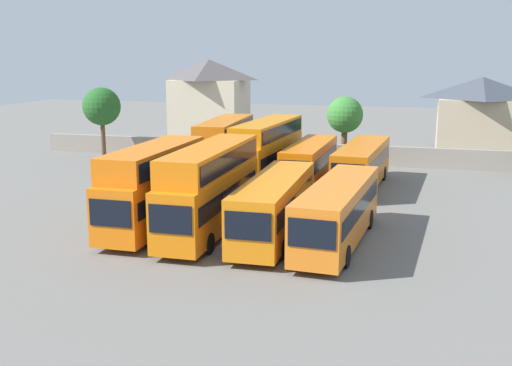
{
  "coord_description": "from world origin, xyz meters",
  "views": [
    {
      "loc": [
        9.51,
        -31.97,
        10.08
      ],
      "look_at": [
        0.0,
        3.0,
        2.42
      ],
      "focal_mm": 43.45,
      "sensor_mm": 36.0,
      "label": 1
    }
  ],
  "objects_px": {
    "bus_1": "(154,183)",
    "tree_behind_wall": "(102,107)",
    "bus_5": "(224,147)",
    "bus_8": "(362,163)",
    "bus_6": "(267,148)",
    "house_terrace_centre": "(480,116)",
    "bus_7": "(310,161)",
    "bus_4": "(338,210)",
    "tree_left_of_lot": "(345,115)",
    "house_terrace_left": "(210,102)",
    "bus_3": "(274,204)",
    "bus_2": "(210,185)"
  },
  "relations": [
    {
      "from": "bus_3",
      "to": "bus_7",
      "type": "bearing_deg",
      "value": -178.36
    },
    {
      "from": "bus_7",
      "to": "bus_8",
      "type": "bearing_deg",
      "value": 92.69
    },
    {
      "from": "bus_5",
      "to": "bus_4",
      "type": "bearing_deg",
      "value": 33.92
    },
    {
      "from": "bus_2",
      "to": "bus_3",
      "type": "height_order",
      "value": "bus_2"
    },
    {
      "from": "bus_4",
      "to": "bus_7",
      "type": "xyz_separation_m",
      "value": [
        -4.16,
        14.38,
        -0.01
      ]
    },
    {
      "from": "bus_6",
      "to": "bus_8",
      "type": "xyz_separation_m",
      "value": [
        7.43,
        -0.15,
        -0.85
      ]
    },
    {
      "from": "bus_3",
      "to": "tree_behind_wall",
      "type": "bearing_deg",
      "value": -134.71
    },
    {
      "from": "bus_7",
      "to": "tree_behind_wall",
      "type": "height_order",
      "value": "tree_behind_wall"
    },
    {
      "from": "bus_2",
      "to": "bus_3",
      "type": "xyz_separation_m",
      "value": [
        3.73,
        -0.02,
        -0.87
      ]
    },
    {
      "from": "bus_8",
      "to": "bus_3",
      "type": "bearing_deg",
      "value": -9.34
    },
    {
      "from": "house_terrace_centre",
      "to": "bus_7",
      "type": "bearing_deg",
      "value": -126.51
    },
    {
      "from": "bus_4",
      "to": "tree_left_of_lot",
      "type": "relative_size",
      "value": 1.94
    },
    {
      "from": "bus_7",
      "to": "house_terrace_centre",
      "type": "distance_m",
      "value": 23.04
    },
    {
      "from": "bus_6",
      "to": "tree_left_of_lot",
      "type": "bearing_deg",
      "value": 163.86
    },
    {
      "from": "tree_left_of_lot",
      "to": "bus_7",
      "type": "bearing_deg",
      "value": -94.77
    },
    {
      "from": "bus_2",
      "to": "bus_6",
      "type": "height_order",
      "value": "bus_2"
    },
    {
      "from": "bus_3",
      "to": "tree_left_of_lot",
      "type": "xyz_separation_m",
      "value": [
        0.42,
        26.72,
        2.32
      ]
    },
    {
      "from": "tree_behind_wall",
      "to": "tree_left_of_lot",
      "type": "bearing_deg",
      "value": 13.72
    },
    {
      "from": "bus_6",
      "to": "tree_left_of_lot",
      "type": "distance_m",
      "value": 13.2
    },
    {
      "from": "bus_2",
      "to": "bus_4",
      "type": "bearing_deg",
      "value": 87.82
    },
    {
      "from": "bus_6",
      "to": "bus_8",
      "type": "relative_size",
      "value": 1.0
    },
    {
      "from": "bus_4",
      "to": "bus_7",
      "type": "distance_m",
      "value": 14.97
    },
    {
      "from": "bus_8",
      "to": "tree_left_of_lot",
      "type": "bearing_deg",
      "value": -162.88
    },
    {
      "from": "bus_3",
      "to": "tree_left_of_lot",
      "type": "distance_m",
      "value": 26.83
    },
    {
      "from": "bus_8",
      "to": "house_terrace_centre",
      "type": "relative_size",
      "value": 1.37
    },
    {
      "from": "bus_2",
      "to": "house_terrace_centre",
      "type": "relative_size",
      "value": 1.35
    },
    {
      "from": "bus_3",
      "to": "bus_6",
      "type": "height_order",
      "value": "bus_6"
    },
    {
      "from": "bus_2",
      "to": "tree_behind_wall",
      "type": "relative_size",
      "value": 1.68
    },
    {
      "from": "tree_left_of_lot",
      "to": "bus_8",
      "type": "bearing_deg",
      "value": -76.78
    },
    {
      "from": "bus_1",
      "to": "tree_behind_wall",
      "type": "bearing_deg",
      "value": -144.68
    },
    {
      "from": "bus_6",
      "to": "bus_1",
      "type": "bearing_deg",
      "value": -7.85
    },
    {
      "from": "house_terrace_left",
      "to": "house_terrace_centre",
      "type": "bearing_deg",
      "value": -0.88
    },
    {
      "from": "house_terrace_centre",
      "to": "tree_behind_wall",
      "type": "xyz_separation_m",
      "value": [
        -35.14,
        -11.37,
        1.04
      ]
    },
    {
      "from": "bus_4",
      "to": "bus_7",
      "type": "height_order",
      "value": "bus_4"
    },
    {
      "from": "house_terrace_left",
      "to": "bus_7",
      "type": "bearing_deg",
      "value": -52.03
    },
    {
      "from": "bus_2",
      "to": "bus_7",
      "type": "xyz_separation_m",
      "value": [
        3.11,
        14.13,
        -0.91
      ]
    },
    {
      "from": "bus_6",
      "to": "house_terrace_centre",
      "type": "height_order",
      "value": "house_terrace_centre"
    },
    {
      "from": "bus_4",
      "to": "house_terrace_left",
      "type": "relative_size",
      "value": 1.25
    },
    {
      "from": "bus_7",
      "to": "bus_2",
      "type": "bearing_deg",
      "value": -11.27
    },
    {
      "from": "bus_1",
      "to": "bus_4",
      "type": "xyz_separation_m",
      "value": [
        10.64,
        -0.1,
        -0.84
      ]
    },
    {
      "from": "bus_5",
      "to": "bus_8",
      "type": "bearing_deg",
      "value": 87.09
    },
    {
      "from": "bus_3",
      "to": "house_terrace_centre",
      "type": "bearing_deg",
      "value": 157.32
    },
    {
      "from": "bus_5",
      "to": "bus_3",
      "type": "bearing_deg",
      "value": 24.33
    },
    {
      "from": "bus_1",
      "to": "tree_left_of_lot",
      "type": "relative_size",
      "value": 1.7
    },
    {
      "from": "bus_2",
      "to": "bus_5",
      "type": "bearing_deg",
      "value": -165.34
    },
    {
      "from": "tree_left_of_lot",
      "to": "house_terrace_left",
      "type": "bearing_deg",
      "value": 158.22
    },
    {
      "from": "bus_5",
      "to": "house_terrace_centre",
      "type": "xyz_separation_m",
      "value": [
        20.51,
        18.47,
        1.2
      ]
    },
    {
      "from": "bus_6",
      "to": "tree_behind_wall",
      "type": "distance_m",
      "value": 19.42
    },
    {
      "from": "house_terrace_centre",
      "to": "bus_8",
      "type": "bearing_deg",
      "value": -117.82
    },
    {
      "from": "bus_5",
      "to": "bus_7",
      "type": "distance_m",
      "value": 6.91
    }
  ]
}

